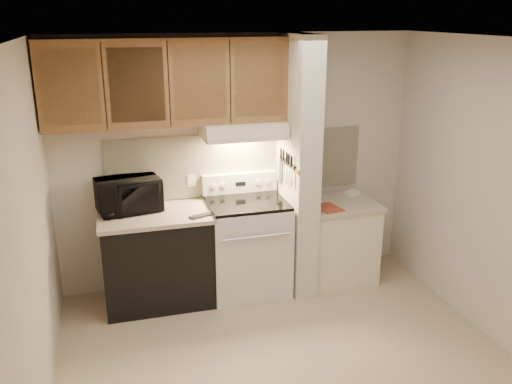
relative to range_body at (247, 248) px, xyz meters
name	(u,v)px	position (x,y,z in m)	size (l,w,h in m)	color
floor	(283,354)	(0.00, -1.16, -0.46)	(3.60, 3.60, 0.00)	tan
ceiling	(289,40)	(0.00, -1.16, 2.04)	(3.60, 3.60, 0.00)	white
wall_back	(238,162)	(0.00, 0.34, 0.79)	(3.60, 0.02, 2.50)	beige
wall_left	(29,238)	(-1.80, -1.16, 0.79)	(0.02, 3.00, 2.50)	beige
wall_right	(490,192)	(1.80, -1.16, 0.79)	(0.02, 3.00, 2.50)	beige
backsplash	(238,164)	(0.00, 0.33, 0.78)	(2.60, 0.02, 0.63)	#FFF4D0
range_body	(247,248)	(0.00, 0.00, 0.00)	(0.76, 0.65, 0.92)	silver
oven_window	(256,257)	(0.00, -0.32, 0.04)	(0.50, 0.01, 0.30)	black
oven_handle	(257,237)	(0.00, -0.35, 0.26)	(0.02, 0.02, 0.65)	silver
cooktop	(247,202)	(0.00, 0.00, 0.48)	(0.74, 0.64, 0.03)	black
range_backguard	(240,183)	(0.00, 0.28, 0.59)	(0.76, 0.08, 0.20)	silver
range_display	(241,184)	(0.00, 0.24, 0.59)	(0.10, 0.01, 0.04)	black
range_knob_left_outer	(213,186)	(-0.28, 0.24, 0.59)	(0.05, 0.05, 0.02)	silver
range_knob_left_inner	(223,185)	(-0.18, 0.24, 0.59)	(0.05, 0.05, 0.02)	silver
range_knob_right_inner	(258,182)	(0.18, 0.24, 0.59)	(0.05, 0.05, 0.02)	silver
range_knob_right_outer	(268,182)	(0.28, 0.24, 0.59)	(0.05, 0.05, 0.02)	silver
dishwasher_front	(158,260)	(-0.88, 0.01, -0.03)	(1.00, 0.63, 0.87)	black
left_countertop	(155,215)	(-0.88, 0.01, 0.43)	(1.04, 0.67, 0.04)	#C5B49B
spoon_rest	(201,216)	(-0.48, -0.19, 0.46)	(0.22, 0.07, 0.01)	black
teal_jar	(157,200)	(-0.83, 0.23, 0.50)	(0.09, 0.09, 0.09)	#2F696F
outlet	(192,181)	(-0.48, 0.32, 0.64)	(0.08, 0.01, 0.12)	#F0E6C8
microwave	(128,195)	(-1.10, 0.14, 0.61)	(0.56, 0.38, 0.31)	black
partition_pillar	(298,167)	(0.51, -0.01, 0.79)	(0.22, 0.70, 2.50)	beige
pillar_trim	(286,163)	(0.39, -0.01, 0.84)	(0.01, 0.70, 0.04)	brown
knife_strip	(288,162)	(0.39, -0.06, 0.86)	(0.02, 0.42, 0.04)	black
knife_blade_a	(292,178)	(0.38, -0.23, 0.76)	(0.01, 0.04, 0.16)	silver
knife_handle_a	(292,161)	(0.38, -0.20, 0.91)	(0.02, 0.02, 0.10)	black
knife_blade_b	(288,176)	(0.38, -0.12, 0.75)	(0.01, 0.04, 0.18)	silver
knife_handle_b	(289,159)	(0.38, -0.12, 0.91)	(0.02, 0.02, 0.10)	black
knife_blade_c	(286,175)	(0.38, -0.06, 0.74)	(0.01, 0.04, 0.20)	silver
knife_handle_c	(287,158)	(0.38, -0.06, 0.91)	(0.02, 0.02, 0.10)	black
knife_blade_d	(284,171)	(0.38, 0.01, 0.76)	(0.01, 0.04, 0.16)	silver
knife_handle_d	(283,155)	(0.38, 0.03, 0.91)	(0.02, 0.02, 0.10)	black
knife_blade_e	(281,169)	(0.38, 0.12, 0.75)	(0.01, 0.04, 0.18)	silver
knife_handle_e	(281,153)	(0.38, 0.11, 0.91)	(0.02, 0.02, 0.10)	black
oven_mitt	(279,168)	(0.38, 0.17, 0.75)	(0.03, 0.10, 0.25)	gray
right_cab_base	(337,242)	(0.97, -0.01, -0.06)	(0.70, 0.60, 0.81)	#F0E6C8
right_countertop	(339,204)	(0.97, -0.01, 0.37)	(0.74, 0.64, 0.04)	#C5B49B
red_folder	(329,208)	(0.79, -0.16, 0.39)	(0.20, 0.28, 0.01)	#A33C24
white_box	(352,193)	(1.19, 0.17, 0.41)	(0.15, 0.10, 0.04)	white
range_hood	(243,129)	(0.00, 0.12, 1.17)	(0.78, 0.44, 0.15)	#F0E6C8
hood_lip	(249,139)	(0.00, -0.08, 1.12)	(0.78, 0.04, 0.06)	#F0E6C8
upper_cabinets	(167,82)	(-0.69, 0.17, 1.62)	(2.18, 0.33, 0.77)	brown
cab_door_a	(70,87)	(-1.51, 0.01, 1.62)	(0.46, 0.01, 0.63)	brown
cab_gap_a	(104,86)	(-1.23, 0.01, 1.62)	(0.01, 0.01, 0.73)	black
cab_door_b	(137,85)	(-0.96, 0.01, 1.62)	(0.46, 0.01, 0.63)	brown
cab_gap_b	(169,84)	(-0.69, 0.01, 1.62)	(0.01, 0.01, 0.73)	black
cab_door_c	(200,83)	(-0.42, 0.01, 1.62)	(0.46, 0.01, 0.63)	brown
cab_gap_c	(230,82)	(-0.14, 0.01, 1.62)	(0.01, 0.01, 0.73)	black
cab_door_d	(260,81)	(0.13, 0.01, 1.62)	(0.46, 0.01, 0.63)	brown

